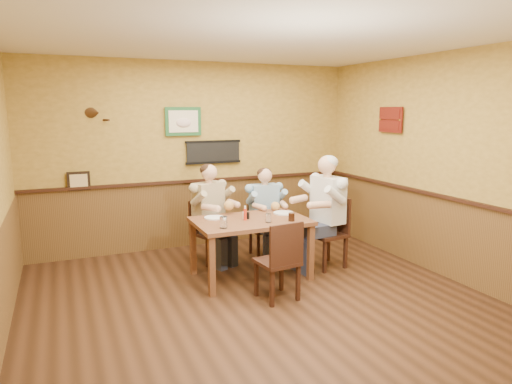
% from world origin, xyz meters
% --- Properties ---
extents(room, '(5.02, 5.03, 2.81)m').
position_xyz_m(room, '(0.13, 0.17, 1.69)').
color(room, black).
rests_on(room, ground).
extents(dining_table, '(1.40, 0.90, 0.75)m').
position_xyz_m(dining_table, '(0.21, 0.85, 0.66)').
color(dining_table, brown).
rests_on(dining_table, ground).
extents(chair_back_left, '(0.52, 0.52, 0.86)m').
position_xyz_m(chair_back_left, '(-0.10, 1.63, 0.43)').
color(chair_back_left, '#351B11').
rests_on(chair_back_left, ground).
extents(chair_back_right, '(0.38, 0.38, 0.81)m').
position_xyz_m(chair_back_right, '(0.72, 1.58, 0.40)').
color(chair_back_right, '#351B11').
rests_on(chair_back_right, ground).
extents(chair_right_end, '(0.49, 0.49, 0.95)m').
position_xyz_m(chair_right_end, '(1.29, 0.80, 0.47)').
color(chair_right_end, '#351B11').
rests_on(chair_right_end, ground).
extents(chair_near_side, '(0.46, 0.46, 0.90)m').
position_xyz_m(chair_near_side, '(0.22, 0.12, 0.45)').
color(chair_near_side, '#351B11').
rests_on(chair_near_side, ground).
extents(diner_tan_shirt, '(0.74, 0.74, 1.23)m').
position_xyz_m(diner_tan_shirt, '(-0.10, 1.63, 0.62)').
color(diner_tan_shirt, tan).
rests_on(diner_tan_shirt, ground).
extents(diner_blue_polo, '(0.54, 0.54, 1.15)m').
position_xyz_m(diner_blue_polo, '(0.72, 1.58, 0.58)').
color(diner_blue_polo, '#7EA1BD').
rests_on(diner_blue_polo, ground).
extents(diner_white_elder, '(0.70, 0.70, 1.35)m').
position_xyz_m(diner_white_elder, '(1.29, 0.80, 0.68)').
color(diner_white_elder, silver).
rests_on(diner_white_elder, ground).
extents(water_glass_left, '(0.09, 0.09, 0.13)m').
position_xyz_m(water_glass_left, '(-0.24, 0.59, 0.82)').
color(water_glass_left, white).
rests_on(water_glass_left, dining_table).
extents(water_glass_mid, '(0.09, 0.09, 0.11)m').
position_xyz_m(water_glass_mid, '(0.35, 0.63, 0.80)').
color(water_glass_mid, white).
rests_on(water_glass_mid, dining_table).
extents(cola_tumbler, '(0.08, 0.08, 0.10)m').
position_xyz_m(cola_tumbler, '(0.63, 0.58, 0.80)').
color(cola_tumbler, black).
rests_on(cola_tumbler, dining_table).
extents(hot_sauce_bottle, '(0.05, 0.05, 0.16)m').
position_xyz_m(hot_sauce_bottle, '(0.13, 0.84, 0.83)').
color(hot_sauce_bottle, red).
rests_on(hot_sauce_bottle, dining_table).
extents(salt_shaker, '(0.04, 0.04, 0.09)m').
position_xyz_m(salt_shaker, '(0.14, 0.90, 0.80)').
color(salt_shaker, white).
rests_on(salt_shaker, dining_table).
extents(pepper_shaker, '(0.04, 0.04, 0.09)m').
position_xyz_m(pepper_shaker, '(0.19, 0.89, 0.79)').
color(pepper_shaker, black).
rests_on(pepper_shaker, dining_table).
extents(plate_far_left, '(0.33, 0.33, 0.02)m').
position_xyz_m(plate_far_left, '(-0.19, 1.09, 0.76)').
color(plate_far_left, white).
rests_on(plate_far_left, dining_table).
extents(plate_far_right, '(0.27, 0.27, 0.02)m').
position_xyz_m(plate_far_right, '(0.73, 0.98, 0.76)').
color(plate_far_right, silver).
rests_on(plate_far_right, dining_table).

